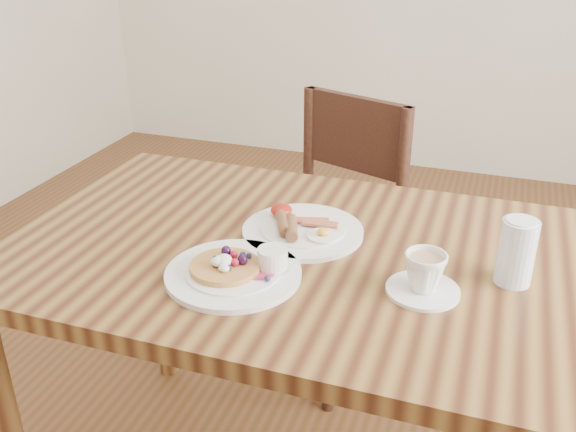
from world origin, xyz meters
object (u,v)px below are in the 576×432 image
object	(u,v)px
chair_far	(329,224)
breakfast_plate	(301,229)
water_glass	(516,252)
teacup_saucer	(424,276)
dining_table	(288,284)
pancake_plate	(236,270)

from	to	relation	value
chair_far	breakfast_plate	xyz separation A→B (m)	(0.09, -0.56, 0.27)
water_glass	chair_far	bearing A→B (deg)	130.89
breakfast_plate	teacup_saucer	size ratio (longest dim) A/B	1.93
dining_table	water_glass	distance (m)	0.49
water_glass	pancake_plate	bearing A→B (deg)	-163.07
chair_far	pancake_plate	size ratio (longest dim) A/B	3.26
chair_far	teacup_saucer	world-z (taller)	chair_far
pancake_plate	water_glass	xyz separation A→B (m)	(0.52, 0.16, 0.05)
breakfast_plate	chair_far	bearing A→B (deg)	98.73
teacup_saucer	dining_table	bearing A→B (deg)	162.96
pancake_plate	breakfast_plate	bearing A→B (deg)	73.37
dining_table	chair_far	distance (m)	0.65
pancake_plate	teacup_saucer	bearing A→B (deg)	9.87
teacup_saucer	pancake_plate	bearing A→B (deg)	-170.13
dining_table	water_glass	bearing A→B (deg)	0.27
pancake_plate	water_glass	distance (m)	0.54
chair_far	teacup_saucer	distance (m)	0.86
water_glass	breakfast_plate	bearing A→B (deg)	172.56
chair_far	breakfast_plate	distance (m)	0.63
water_glass	dining_table	bearing A→B (deg)	-179.73
chair_far	breakfast_plate	size ratio (longest dim) A/B	3.26
chair_far	pancake_plate	bearing A→B (deg)	111.45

